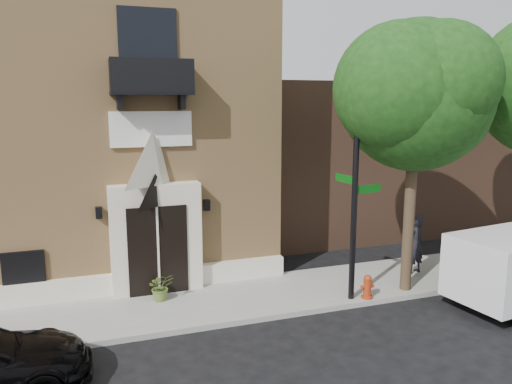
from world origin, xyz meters
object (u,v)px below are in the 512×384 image
dumpster (491,259)px  pedestrian_near (415,244)px  street_sign (355,193)px  fire_hydrant (367,287)px

dumpster → pedestrian_near: bearing=149.6°
street_sign → fire_hydrant: 2.75m
pedestrian_near → dumpster: bearing=135.4°
dumpster → street_sign: bearing=-179.6°
street_sign → pedestrian_near: street_sign is taller
street_sign → pedestrian_near: 3.85m
street_sign → dumpster: bearing=-6.9°
fire_hydrant → dumpster: size_ratio=0.37×
fire_hydrant → pedestrian_near: size_ratio=0.36×
fire_hydrant → dumpster: bearing=2.6°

